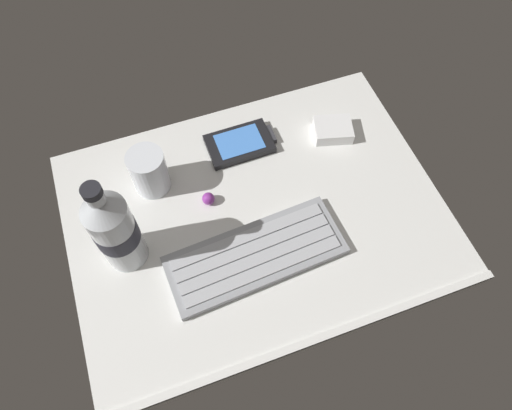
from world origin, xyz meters
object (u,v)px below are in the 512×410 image
object	(u,v)px
handheld_device	(240,144)
juice_cup	(149,173)
trackball_mouse	(208,199)
water_bottle	(114,229)
keyboard	(255,255)
charger_block	(333,130)

from	to	relation	value
handheld_device	juice_cup	size ratio (longest dim) A/B	1.51
juice_cup	trackball_mouse	distance (cm)	11.05
juice_cup	water_bottle	world-z (taller)	water_bottle
handheld_device	water_bottle	distance (cm)	29.63
trackball_mouse	keyboard	bearing A→B (deg)	-71.80
keyboard	juice_cup	size ratio (longest dim) A/B	3.48
water_bottle	trackball_mouse	xyz separation A→B (cm)	(15.37, 4.88, -7.91)
water_bottle	trackball_mouse	distance (cm)	17.96
water_bottle	charger_block	world-z (taller)	water_bottle
juice_cup	charger_block	bearing A→B (deg)	-0.74
keyboard	water_bottle	bearing A→B (deg)	158.39
charger_block	handheld_device	bearing A→B (deg)	169.44
handheld_device	charger_block	world-z (taller)	charger_block
keyboard	charger_block	xyz separation A→B (cm)	(22.42, 18.94, 0.39)
charger_block	water_bottle	bearing A→B (deg)	-165.03
handheld_device	water_bottle	bearing A→B (deg)	-149.44
keyboard	juice_cup	xyz separation A→B (cm)	(-12.41, 19.39, 3.10)
handheld_device	juice_cup	distance (cm)	17.90
handheld_device	water_bottle	xyz separation A→B (cm)	(-24.50, -14.46, 8.28)
juice_cup	trackball_mouse	world-z (taller)	juice_cup
water_bottle	trackball_mouse	world-z (taller)	water_bottle
handheld_device	keyboard	bearing A→B (deg)	-102.63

